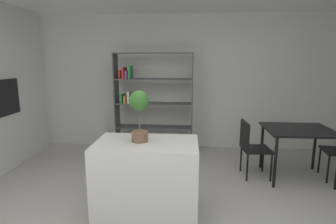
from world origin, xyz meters
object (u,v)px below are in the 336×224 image
object	(u,v)px
dining_table	(298,134)
kitchen_island	(147,179)
built_in_oven	(6,97)
open_bookshelf	(148,104)
potted_plant_on_island	(139,110)
dining_chair_island_side	(251,144)

from	to	relation	value
dining_table	kitchen_island	bearing A→B (deg)	-150.97
dining_table	built_in_oven	bearing A→B (deg)	-179.84
built_in_oven	kitchen_island	xyz separation A→B (m)	(2.44, -1.17, -0.77)
open_bookshelf	built_in_oven	bearing A→B (deg)	-153.27
potted_plant_on_island	open_bookshelf	xyz separation A→B (m)	(-0.25, 2.22, -0.30)
kitchen_island	dining_table	size ratio (longest dim) A/B	1.20
kitchen_island	potted_plant_on_island	xyz separation A→B (m)	(-0.08, 0.02, 0.81)
open_bookshelf	dining_chair_island_side	size ratio (longest dim) A/B	2.19
built_in_oven	dining_chair_island_side	distance (m)	3.94
dining_table	dining_chair_island_side	xyz separation A→B (m)	(-0.70, -0.01, -0.17)
potted_plant_on_island	dining_table	bearing A→B (deg)	27.76
kitchen_island	open_bookshelf	xyz separation A→B (m)	(-0.32, 2.24, 0.50)
dining_table	dining_chair_island_side	distance (m)	0.72
built_in_oven	kitchen_island	distance (m)	2.82
kitchen_island	open_bookshelf	size ratio (longest dim) A/B	0.60
potted_plant_on_island	built_in_oven	bearing A→B (deg)	154.07
open_bookshelf	dining_chair_island_side	bearing A→B (deg)	-31.14
open_bookshelf	dining_table	bearing A→B (deg)	-23.24
kitchen_island	open_bookshelf	bearing A→B (deg)	98.25
kitchen_island	dining_table	world-z (taller)	kitchen_island
built_in_oven	dining_chair_island_side	bearing A→B (deg)	0.09
dining_table	dining_chair_island_side	size ratio (longest dim) A/B	1.10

